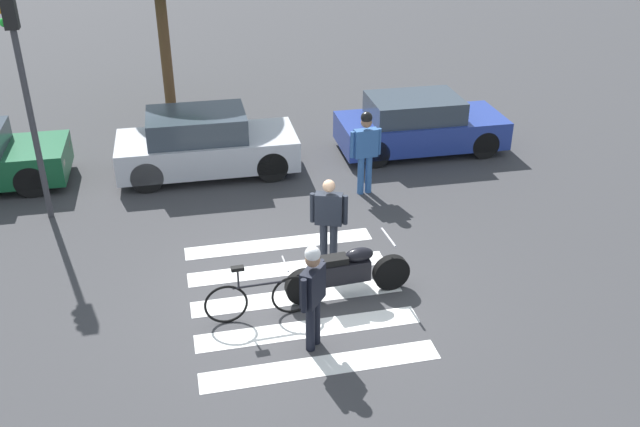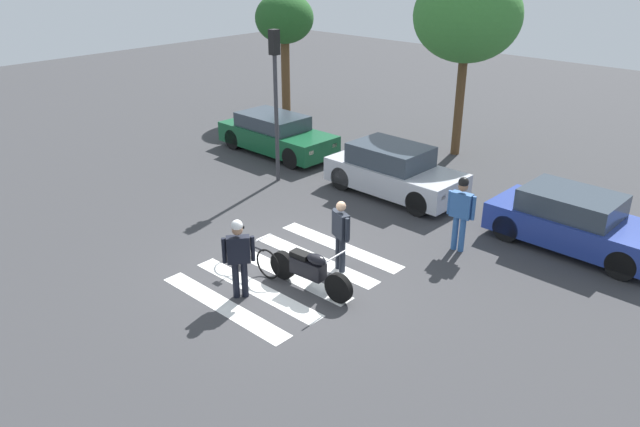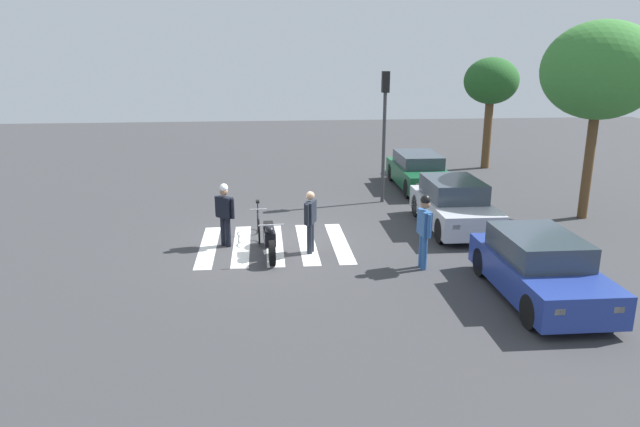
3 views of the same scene
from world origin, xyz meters
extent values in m
plane|color=#38383A|center=(0.00, 0.00, 0.00)|extent=(60.00, 60.00, 0.00)
cylinder|color=black|center=(1.60, -0.09, 0.32)|extent=(0.64, 0.18, 0.64)
cylinder|color=black|center=(0.08, -0.18, 0.32)|extent=(0.64, 0.18, 0.64)
cube|color=black|center=(0.79, -0.14, 0.50)|extent=(0.82, 0.33, 0.36)
ellipsoid|color=black|center=(1.02, -0.13, 0.77)|extent=(0.49, 0.27, 0.24)
cube|color=black|center=(0.59, -0.15, 0.74)|extent=(0.45, 0.27, 0.12)
cylinder|color=#A5A5AD|center=(1.52, -0.10, 1.02)|extent=(0.07, 0.62, 0.04)
torus|color=black|center=(-0.15, -0.42, 0.35)|extent=(0.70, 0.06, 0.70)
torus|color=black|center=(-1.22, -0.45, 0.35)|extent=(0.70, 0.06, 0.70)
cylinder|color=black|center=(-0.69, -0.43, 0.63)|extent=(0.83, 0.07, 0.04)
cylinder|color=black|center=(-1.01, -0.44, 0.80)|extent=(0.03, 0.03, 0.34)
cube|color=black|center=(-1.01, -0.44, 0.98)|extent=(0.20, 0.11, 0.06)
cylinder|color=#99999E|center=(-0.26, -0.42, 0.95)|extent=(0.04, 0.46, 0.03)
cylinder|color=black|center=(0.04, -1.24, 0.40)|extent=(0.14, 0.14, 0.81)
cylinder|color=black|center=(-0.07, -1.39, 0.40)|extent=(0.14, 0.14, 0.81)
cube|color=black|center=(-0.01, -1.32, 1.09)|extent=(0.45, 0.49, 0.57)
sphere|color=#8C664C|center=(-0.01, -1.32, 1.53)|extent=(0.22, 0.22, 0.22)
cylinder|color=black|center=(0.16, -1.09, 1.09)|extent=(0.09, 0.09, 0.54)
cylinder|color=black|center=(-0.19, -1.54, 1.09)|extent=(0.09, 0.09, 0.54)
sphere|color=white|center=(-0.01, -1.32, 1.63)|extent=(0.23, 0.23, 0.23)
cylinder|color=#1E232D|center=(0.84, 0.90, 0.41)|extent=(0.14, 0.14, 0.82)
cylinder|color=#1E232D|center=(0.67, 0.97, 0.41)|extent=(0.14, 0.14, 0.82)
cube|color=#1E232D|center=(0.75, 0.93, 1.11)|extent=(0.52, 0.36, 0.58)
sphere|color=tan|center=(0.75, 0.93, 1.55)|extent=(0.22, 0.22, 0.22)
cylinder|color=#1E232D|center=(1.02, 0.83, 1.11)|extent=(0.09, 0.09, 0.55)
cylinder|color=#1E232D|center=(0.49, 1.04, 1.11)|extent=(0.09, 0.09, 0.55)
cylinder|color=#2D5999|center=(2.26, 3.57, 0.43)|extent=(0.14, 0.14, 0.86)
cylinder|color=#2D5999|center=(2.08, 3.55, 0.43)|extent=(0.14, 0.14, 0.86)
cube|color=#2D5999|center=(2.17, 3.56, 1.16)|extent=(0.52, 0.25, 0.61)
sphere|color=#8C664C|center=(2.17, 3.56, 1.62)|extent=(0.23, 0.23, 0.23)
cylinder|color=#2D5999|center=(2.47, 3.59, 1.16)|extent=(0.09, 0.09, 0.58)
cylinder|color=#2D5999|center=(1.87, 3.53, 1.16)|extent=(0.09, 0.09, 0.58)
sphere|color=black|center=(2.17, 3.56, 1.73)|extent=(0.24, 0.24, 0.24)
cube|color=silver|center=(0.00, -1.80, 0.00)|extent=(3.55, 0.45, 0.01)
cube|color=silver|center=(0.00, -0.90, 0.00)|extent=(3.55, 0.45, 0.01)
cube|color=silver|center=(0.00, 0.00, 0.00)|extent=(3.55, 0.45, 0.01)
cube|color=silver|center=(0.00, 0.90, 0.00)|extent=(3.55, 0.45, 0.01)
cube|color=silver|center=(0.00, 1.80, 0.00)|extent=(3.55, 0.45, 0.01)
cylinder|color=black|center=(-4.78, 6.44, 0.35)|extent=(0.71, 0.23, 0.71)
cylinder|color=black|center=(-4.81, 4.96, 0.35)|extent=(0.71, 0.23, 0.71)
cylinder|color=black|center=(-7.75, 6.49, 0.35)|extent=(0.71, 0.23, 0.71)
cylinder|color=black|center=(-7.78, 5.01, 0.35)|extent=(0.71, 0.23, 0.71)
cube|color=#14512D|center=(-6.28, 5.72, 0.53)|extent=(4.40, 1.78, 0.68)
cube|color=#333D47|center=(-6.50, 5.73, 1.11)|extent=(2.39, 1.54, 0.47)
cube|color=#F2EDCC|center=(-4.13, 6.23, 0.64)|extent=(0.08, 0.20, 0.12)
cube|color=#F2EDCC|center=(-4.15, 5.14, 0.64)|extent=(0.08, 0.20, 0.12)
cylinder|color=black|center=(0.35, 6.12, 0.35)|extent=(0.71, 0.23, 0.71)
cylinder|color=black|center=(0.32, 4.60, 0.35)|extent=(0.71, 0.23, 0.71)
cylinder|color=black|center=(-2.37, 6.17, 0.35)|extent=(0.71, 0.23, 0.71)
cylinder|color=black|center=(-2.40, 4.65, 0.35)|extent=(0.71, 0.23, 0.71)
cube|color=#B7BAC1|center=(-1.03, 5.38, 0.54)|extent=(4.04, 1.81, 0.69)
cube|color=#333D47|center=(-1.23, 5.39, 1.17)|extent=(2.19, 1.57, 0.57)
cube|color=#F2EDCC|center=(0.95, 5.90, 0.64)|extent=(0.08, 0.20, 0.12)
cube|color=#F2EDCC|center=(0.93, 4.79, 0.64)|extent=(0.08, 0.20, 0.12)
cylinder|color=black|center=(5.50, 4.77, 0.34)|extent=(0.68, 0.23, 0.68)
cylinder|color=black|center=(2.81, 6.33, 0.34)|extent=(0.68, 0.23, 0.68)
cylinder|color=black|center=(2.78, 4.82, 0.34)|extent=(0.68, 0.23, 0.68)
cube|color=navy|center=(4.15, 5.55, 0.52)|extent=(4.02, 1.80, 0.67)
cube|color=#333D47|center=(3.95, 5.56, 1.12)|extent=(2.18, 1.56, 0.52)
cylinder|color=#38383D|center=(-4.35, 3.91, 1.90)|extent=(0.12, 0.12, 3.80)
cube|color=black|center=(-4.35, 3.91, 4.15)|extent=(0.24, 0.24, 0.70)
sphere|color=red|center=(-4.48, 3.91, 4.38)|extent=(0.16, 0.16, 0.16)
sphere|color=orange|center=(-4.48, 3.91, 4.15)|extent=(0.16, 0.16, 0.16)
sphere|color=green|center=(-4.48, 3.91, 3.92)|extent=(0.16, 0.16, 0.16)
cylinder|color=brown|center=(-10.06, 9.86, 1.50)|extent=(0.36, 0.36, 3.00)
ellipsoid|color=#235623|center=(-10.06, 9.86, 3.90)|extent=(2.39, 2.39, 2.03)
cylinder|color=brown|center=(-1.72, 9.86, 1.65)|extent=(0.30, 0.30, 3.29)
ellipsoid|color=#387A33|center=(-1.72, 9.86, 4.58)|extent=(3.44, 3.44, 2.92)
camera|label=1|loc=(-1.76, -9.59, 6.77)|focal=39.44mm
camera|label=2|loc=(8.61, -8.26, 6.74)|focal=34.48mm
camera|label=3|loc=(15.09, -0.25, 5.09)|focal=32.37mm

